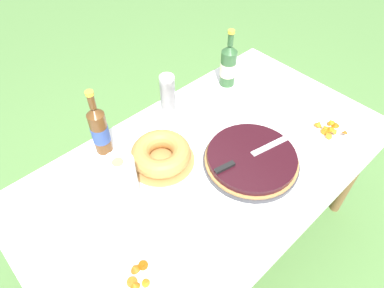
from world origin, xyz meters
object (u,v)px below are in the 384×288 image
at_px(cider_bottle_green, 228,65).
at_px(cup_stack, 168,94).
at_px(serving_knife, 247,157).
at_px(bundt_cake, 161,154).
at_px(snack_plate_left, 134,283).
at_px(paper_towel_roll, 123,185).
at_px(cider_bottle_amber, 99,130).
at_px(snack_plate_near, 329,132).
at_px(berry_tart, 251,159).

bearing_deg(cider_bottle_green, cup_stack, 172.31).
relative_size(serving_knife, bundt_cake, 1.29).
distance_m(bundt_cake, snack_plate_left, 0.54).
xyz_separation_m(cider_bottle_green, snack_plate_left, (-1.01, -0.54, -0.11)).
distance_m(bundt_cake, paper_towel_roll, 0.27).
distance_m(cider_bottle_amber, paper_towel_roll, 0.32).
height_order(cider_bottle_amber, snack_plate_left, cider_bottle_amber).
xyz_separation_m(serving_knife, bundt_cake, (-0.24, 0.27, -0.02)).
bearing_deg(paper_towel_roll, snack_plate_near, -19.17).
xyz_separation_m(berry_tart, cider_bottle_green, (0.34, 0.46, 0.09)).
bearing_deg(serving_knife, berry_tart, -0.00).
bearing_deg(bundt_cake, snack_plate_near, -30.68).
height_order(serving_knife, snack_plate_left, serving_knife).
bearing_deg(berry_tart, serving_knife, 168.19).
distance_m(serving_knife, cider_bottle_amber, 0.63).
relative_size(cup_stack, cider_bottle_green, 0.65).
distance_m(berry_tart, cider_bottle_green, 0.58).
xyz_separation_m(serving_knife, cider_bottle_amber, (-0.39, 0.49, 0.06)).
bearing_deg(cup_stack, bundt_cake, -135.48).
xyz_separation_m(cup_stack, snack_plate_near, (0.44, -0.64, -0.09)).
bearing_deg(cup_stack, cider_bottle_green, -7.69).
bearing_deg(berry_tart, bundt_cake, 134.52).
bearing_deg(paper_towel_roll, bundt_cake, 19.35).
height_order(berry_tart, snack_plate_near, berry_tart).
height_order(serving_knife, snack_plate_near, serving_knife).
xyz_separation_m(bundt_cake, snack_plate_near, (0.68, -0.40, -0.03)).
bearing_deg(snack_plate_near, paper_towel_roll, 160.83).
xyz_separation_m(serving_knife, cup_stack, (-0.00, 0.50, 0.04)).
distance_m(berry_tart, snack_plate_left, 0.68).
xyz_separation_m(bundt_cake, paper_towel_roll, (-0.24, -0.08, 0.09)).
bearing_deg(snack_plate_near, cider_bottle_green, 96.62).
bearing_deg(paper_towel_roll, cup_stack, 33.73).
bearing_deg(serving_knife, cider_bottle_amber, 139.86).
distance_m(berry_tart, bundt_cake, 0.39).
distance_m(serving_knife, snack_plate_near, 0.46).
height_order(cup_stack, snack_plate_left, cup_stack).
bearing_deg(serving_knife, cup_stack, 102.08).
bearing_deg(snack_plate_left, serving_knife, 7.45).
relative_size(cider_bottle_amber, snack_plate_left, 1.52).
distance_m(serving_knife, snack_plate_left, 0.65).
bearing_deg(serving_knife, bundt_cake, 143.76).
distance_m(cup_stack, paper_towel_roll, 0.57).
bearing_deg(paper_towel_roll, serving_knife, -21.09).
relative_size(berry_tart, snack_plate_left, 1.92).
xyz_separation_m(cider_bottle_amber, paper_towel_roll, (-0.09, -0.31, 0.00)).
height_order(bundt_cake, snack_plate_left, bundt_cake).
relative_size(berry_tart, cup_stack, 2.03).
distance_m(cup_stack, snack_plate_left, 0.87).
bearing_deg(serving_knife, snack_plate_left, -160.74).
distance_m(berry_tart, paper_towel_roll, 0.55).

